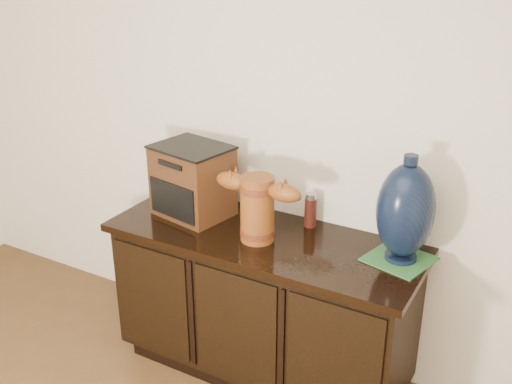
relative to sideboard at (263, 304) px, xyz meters
The scene contains 6 objects.
sideboard is the anchor object (origin of this frame).
terracotta_vessel 0.54m from the sideboard, 97.88° to the right, with size 0.42×0.16×0.30m.
tv_radio 0.68m from the sideboard, behind, with size 0.39×0.34×0.35m.
green_mat 0.72m from the sideboard, ahead, with size 0.25×0.25×0.01m, color #2D6531.
lamp_base 0.86m from the sideboard, ahead, with size 0.29×0.29×0.46m.
spray_can 0.51m from the sideboard, 54.02° to the left, with size 0.06×0.06×0.17m.
Camera 1 is at (1.16, 0.09, 2.01)m, focal length 42.00 mm.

